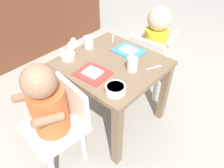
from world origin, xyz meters
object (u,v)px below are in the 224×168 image
(seated_child_left, at_px, (50,107))
(seated_child_right, at_px, (155,43))
(food_tray_left, at_px, (93,73))
(water_cup_right, at_px, (132,65))
(spoon_by_right_tray, at_px, (113,38))
(water_cup_left, at_px, (89,43))
(cereal_bowl_left_side, at_px, (115,89))
(veggie_bowl_near, at_px, (68,56))
(spoon_by_left_tray, at_px, (155,67))
(dining_table, at_px, (112,74))
(dog, at_px, (75,56))
(food_tray_right, at_px, (129,51))

(seated_child_left, distance_m, seated_child_right, 0.85)
(seated_child_left, bearing_deg, food_tray_left, -3.43)
(food_tray_left, xyz_separation_m, water_cup_right, (0.17, -0.13, 0.03))
(water_cup_right, xyz_separation_m, spoon_by_right_tray, (0.20, 0.32, -0.03))
(water_cup_left, bearing_deg, cereal_bowl_left_side, -117.06)
(seated_child_left, distance_m, veggie_bowl_near, 0.35)
(water_cup_right, relative_size, spoon_by_right_tray, 0.88)
(water_cup_left, relative_size, spoon_by_left_tray, 0.74)
(dining_table, relative_size, water_cup_left, 7.77)
(seated_child_right, relative_size, spoon_by_right_tray, 7.94)
(seated_child_left, bearing_deg, dining_table, -1.68)
(veggie_bowl_near, bearing_deg, food_tray_left, -92.19)
(dog, xyz_separation_m, water_cup_right, (-0.14, -0.69, 0.30))
(food_tray_left, relative_size, veggie_bowl_near, 2.11)
(seated_child_right, bearing_deg, seated_child_left, 177.89)
(seated_child_left, height_order, food_tray_left, seated_child_left)
(spoon_by_left_tray, height_order, spoon_by_right_tray, same)
(water_cup_left, bearing_deg, food_tray_right, -60.34)
(water_cup_left, relative_size, water_cup_right, 0.96)
(dog, xyz_separation_m, cereal_bowl_left_side, (-0.34, -0.74, 0.29))
(food_tray_right, height_order, veggie_bowl_near, veggie_bowl_near)
(spoon_by_right_tray, bearing_deg, cereal_bowl_left_side, -136.86)
(seated_child_left, distance_m, spoon_by_right_tray, 0.67)
(cereal_bowl_left_side, bearing_deg, dining_table, 45.58)
(seated_child_right, xyz_separation_m, water_cup_left, (-0.40, 0.24, 0.08))
(dog, relative_size, veggie_bowl_near, 4.82)
(water_cup_left, bearing_deg, spoon_by_left_tray, -77.81)
(veggie_bowl_near, relative_size, spoon_by_right_tray, 1.03)
(veggie_bowl_near, bearing_deg, dog, 48.44)
(food_tray_left, height_order, spoon_by_left_tray, food_tray_left)
(food_tray_right, bearing_deg, dog, 89.56)
(dining_table, distance_m, spoon_by_right_tray, 0.30)
(food_tray_right, bearing_deg, water_cup_left, 119.66)
(cereal_bowl_left_side, height_order, spoon_by_left_tray, cereal_bowl_left_side)
(water_cup_right, xyz_separation_m, spoon_by_left_tray, (0.10, -0.08, -0.03))
(water_cup_left, height_order, cereal_bowl_left_side, water_cup_left)
(water_cup_right, xyz_separation_m, veggie_bowl_near, (-0.16, 0.35, -0.02))
(spoon_by_left_tray, bearing_deg, food_tray_right, 81.00)
(dog, bearing_deg, veggie_bowl_near, -131.56)
(seated_child_left, relative_size, seated_child_right, 0.99)
(dining_table, height_order, spoon_by_right_tray, spoon_by_right_tray)
(dining_table, xyz_separation_m, food_tray_left, (-0.15, -0.00, 0.09))
(water_cup_right, height_order, spoon_by_left_tray, water_cup_right)
(cereal_bowl_left_side, bearing_deg, dog, 65.51)
(dog, height_order, food_tray_left, food_tray_left)
(food_tray_left, relative_size, water_cup_left, 2.59)
(cereal_bowl_left_side, bearing_deg, water_cup_left, 62.94)
(food_tray_right, bearing_deg, cereal_bowl_left_side, -151.64)
(seated_child_left, relative_size, dog, 1.59)
(water_cup_right, bearing_deg, seated_child_left, 161.86)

